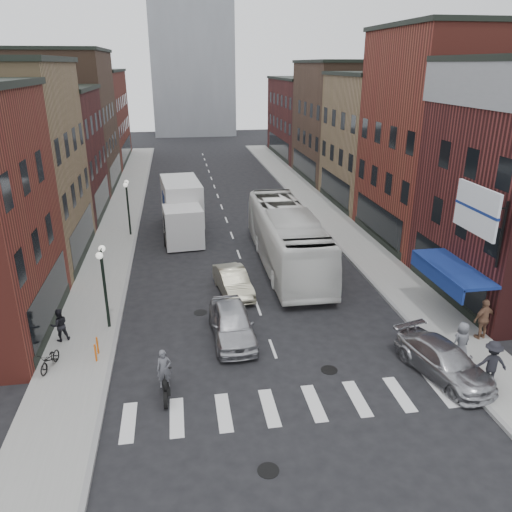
% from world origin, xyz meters
% --- Properties ---
extents(ground, '(160.00, 160.00, 0.00)m').
position_xyz_m(ground, '(0.00, 0.00, 0.00)').
color(ground, black).
rests_on(ground, ground).
extents(sidewalk_left, '(3.00, 74.00, 0.15)m').
position_xyz_m(sidewalk_left, '(-8.50, 22.00, 0.07)').
color(sidewalk_left, gray).
rests_on(sidewalk_left, ground).
extents(sidewalk_right, '(3.00, 74.00, 0.15)m').
position_xyz_m(sidewalk_right, '(8.50, 22.00, 0.07)').
color(sidewalk_right, gray).
rests_on(sidewalk_right, ground).
extents(curb_left, '(0.20, 74.00, 0.16)m').
position_xyz_m(curb_left, '(-7.00, 22.00, 0.00)').
color(curb_left, gray).
rests_on(curb_left, ground).
extents(curb_right, '(0.20, 74.00, 0.16)m').
position_xyz_m(curb_right, '(7.00, 22.00, 0.00)').
color(curb_right, gray).
rests_on(curb_right, ground).
extents(crosswalk_stripes, '(12.00, 2.20, 0.01)m').
position_xyz_m(crosswalk_stripes, '(0.00, -3.00, 0.00)').
color(crosswalk_stripes, silver).
rests_on(crosswalk_stripes, ground).
extents(bldg_left_mid_b, '(10.30, 10.20, 10.30)m').
position_xyz_m(bldg_left_mid_b, '(-14.99, 24.00, 5.15)').
color(bldg_left_mid_b, '#401716').
rests_on(bldg_left_mid_b, ground).
extents(bldg_left_far_a, '(10.30, 12.20, 13.30)m').
position_xyz_m(bldg_left_far_a, '(-14.99, 35.00, 6.65)').
color(bldg_left_far_a, '#4A3325').
rests_on(bldg_left_far_a, ground).
extents(bldg_left_far_b, '(10.30, 16.20, 11.30)m').
position_xyz_m(bldg_left_far_b, '(-14.99, 49.00, 5.65)').
color(bldg_left_far_b, maroon).
rests_on(bldg_left_far_b, ground).
extents(bldg_right_mid_a, '(10.30, 10.20, 14.30)m').
position_xyz_m(bldg_right_mid_a, '(15.00, 14.00, 7.15)').
color(bldg_right_mid_a, maroon).
rests_on(bldg_right_mid_a, ground).
extents(bldg_right_mid_b, '(10.30, 10.20, 11.30)m').
position_xyz_m(bldg_right_mid_b, '(14.99, 24.00, 5.65)').
color(bldg_right_mid_b, olive).
rests_on(bldg_right_mid_b, ground).
extents(bldg_right_far_a, '(10.30, 12.20, 12.30)m').
position_xyz_m(bldg_right_far_a, '(14.99, 35.00, 6.15)').
color(bldg_right_far_a, '#4A3325').
rests_on(bldg_right_far_a, ground).
extents(bldg_right_far_b, '(10.30, 16.20, 10.30)m').
position_xyz_m(bldg_right_far_b, '(14.99, 49.00, 5.15)').
color(bldg_right_far_b, '#401716').
rests_on(bldg_right_far_b, ground).
extents(awning_blue, '(1.80, 5.00, 0.78)m').
position_xyz_m(awning_blue, '(8.93, 2.50, 2.63)').
color(awning_blue, navy).
rests_on(awning_blue, ground).
extents(billboard_sign, '(1.52, 3.00, 3.70)m').
position_xyz_m(billboard_sign, '(8.59, 0.50, 6.13)').
color(billboard_sign, black).
rests_on(billboard_sign, ground).
extents(streetlamp_near, '(0.32, 1.22, 4.11)m').
position_xyz_m(streetlamp_near, '(-7.40, 4.00, 2.91)').
color(streetlamp_near, black).
rests_on(streetlamp_near, ground).
extents(streetlamp_far, '(0.32, 1.22, 4.11)m').
position_xyz_m(streetlamp_far, '(-7.40, 18.00, 2.91)').
color(streetlamp_far, black).
rests_on(streetlamp_far, ground).
extents(bike_rack, '(0.08, 0.68, 0.80)m').
position_xyz_m(bike_rack, '(-7.60, 1.30, 0.55)').
color(bike_rack, '#D8590C').
rests_on(bike_rack, sidewalk_left).
extents(box_truck, '(3.14, 8.87, 3.78)m').
position_xyz_m(box_truck, '(-3.55, 18.12, 1.87)').
color(box_truck, silver).
rests_on(box_truck, ground).
extents(motorcycle_rider, '(0.60, 2.00, 2.04)m').
position_xyz_m(motorcycle_rider, '(-4.68, -1.71, 0.95)').
color(motorcycle_rider, black).
rests_on(motorcycle_rider, ground).
extents(transit_bus, '(3.26, 13.14, 3.65)m').
position_xyz_m(transit_bus, '(2.74, 10.70, 1.82)').
color(transit_bus, white).
rests_on(transit_bus, ground).
extents(sedan_left_near, '(2.02, 4.72, 1.59)m').
position_xyz_m(sedan_left_near, '(-1.68, 2.19, 0.80)').
color(sedan_left_near, '#B4B4B9').
rests_on(sedan_left_near, ground).
extents(sedan_left_far, '(2.02, 4.36, 1.38)m').
position_xyz_m(sedan_left_far, '(-1.07, 7.05, 0.69)').
color(sedan_left_far, '#BBB598').
rests_on(sedan_left_far, ground).
extents(curb_car, '(2.98, 4.99, 1.35)m').
position_xyz_m(curb_car, '(6.45, -2.08, 0.68)').
color(curb_car, '#A6A6AA').
rests_on(curb_car, ground).
extents(parked_bicycle, '(0.91, 1.63, 0.81)m').
position_xyz_m(parked_bicycle, '(-9.38, 0.76, 0.56)').
color(parked_bicycle, black).
rests_on(parked_bicycle, sidewalk_left).
extents(ped_left_solo, '(0.86, 0.68, 1.55)m').
position_xyz_m(ped_left_solo, '(-9.40, 3.03, 0.93)').
color(ped_left_solo, black).
rests_on(ped_left_solo, sidewalk_left).
extents(ped_right_a, '(1.30, 0.84, 1.86)m').
position_xyz_m(ped_right_a, '(7.83, -3.07, 1.08)').
color(ped_right_a, black).
rests_on(ped_right_a, sidewalk_right).
extents(ped_right_b, '(1.24, 0.82, 1.95)m').
position_xyz_m(ped_right_b, '(9.55, 0.17, 1.13)').
color(ped_right_b, brown).
rests_on(ped_right_b, sidewalk_right).
extents(ped_right_c, '(0.92, 0.68, 1.71)m').
position_xyz_m(ped_right_c, '(7.64, -1.27, 1.01)').
color(ped_right_c, slate).
rests_on(ped_right_c, sidewalk_right).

